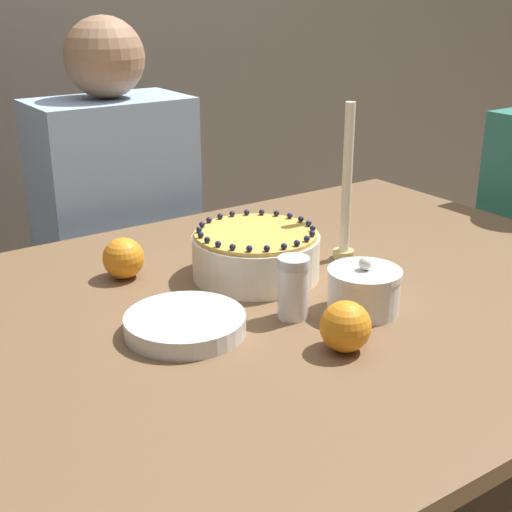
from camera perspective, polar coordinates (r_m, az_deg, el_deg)
name	(u,v)px	position (r m, az deg, el deg)	size (l,w,h in m)	color
dining_table	(286,342)	(1.38, 2.38, -6.89)	(1.51, 1.10, 0.73)	brown
cake	(256,254)	(1.42, 0.00, 0.15)	(0.25, 0.25, 0.11)	#EFE5CC
sugar_bowl	(364,290)	(1.28, 8.62, -2.72)	(0.13, 0.13, 0.10)	silver
sugar_shaker	(293,287)	(1.24, 3.00, -2.52)	(0.06, 0.06, 0.11)	white
plate_stack	(185,324)	(1.21, -5.69, -5.43)	(0.21, 0.21, 0.03)	silver
candle	(346,196)	(1.50, 7.24, 4.82)	(0.05, 0.05, 0.33)	tan
orange_fruit_0	(345,326)	(1.14, 7.17, -5.61)	(0.08, 0.08, 0.08)	orange
orange_fruit_1	(123,258)	(1.44, -10.56, -0.17)	(0.08, 0.08, 0.08)	orange
person_man_blue_shirt	(120,274)	(2.01, -10.81, -1.39)	(0.40, 0.34, 1.21)	#473D33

